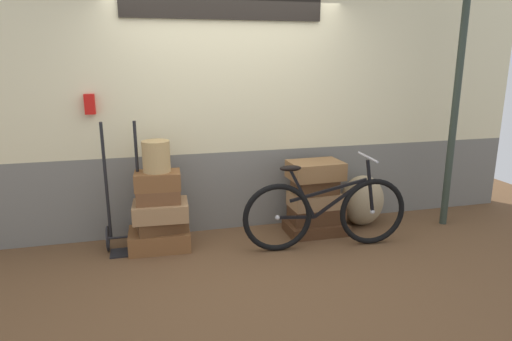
{
  "coord_description": "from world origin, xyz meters",
  "views": [
    {
      "loc": [
        -0.97,
        -4.07,
        1.93
      ],
      "look_at": [
        0.17,
        0.29,
        0.79
      ],
      "focal_mm": 31.57,
      "sensor_mm": 36.0,
      "label": 1
    }
  ],
  "objects": [
    {
      "name": "ground",
      "position": [
        0.0,
        0.0,
        -0.03
      ],
      "size": [
        9.2,
        5.2,
        0.06
      ],
      "primitive_type": "cube",
      "color": "brown"
    },
    {
      "name": "station_building",
      "position": [
        0.01,
        0.85,
        1.48
      ],
      "size": [
        7.2,
        0.74,
        2.95
      ],
      "color": "slate",
      "rests_on": "ground"
    },
    {
      "name": "suitcase_0",
      "position": [
        -0.83,
        0.39,
        0.1
      ],
      "size": [
        0.63,
        0.45,
        0.2
      ],
      "primitive_type": "cube",
      "rotation": [
        0.0,
        0.0,
        -0.03
      ],
      "color": "brown",
      "rests_on": "ground"
    },
    {
      "name": "suitcase_1",
      "position": [
        -0.8,
        0.38,
        0.26
      ],
      "size": [
        0.53,
        0.4,
        0.13
      ],
      "primitive_type": "cube",
      "rotation": [
        0.0,
        0.0,
        0.12
      ],
      "color": "brown",
      "rests_on": "suitcase_0"
    },
    {
      "name": "suitcase_2",
      "position": [
        -0.81,
        0.36,
        0.42
      ],
      "size": [
        0.57,
        0.42,
        0.17
      ],
      "primitive_type": "cube",
      "rotation": [
        0.0,
        0.0,
        -0.06
      ],
      "color": "#9E754C",
      "rests_on": "suitcase_1"
    },
    {
      "name": "suitcase_3",
      "position": [
        -0.82,
        0.38,
        0.57
      ],
      "size": [
        0.45,
        0.35,
        0.14
      ],
      "primitive_type": "cube",
      "rotation": [
        0.0,
        0.0,
        -0.05
      ],
      "color": "brown",
      "rests_on": "suitcase_2"
    },
    {
      "name": "suitcase_4",
      "position": [
        -0.82,
        0.37,
        0.73
      ],
      "size": [
        0.47,
        0.32,
        0.17
      ],
      "primitive_type": "cube",
      "rotation": [
        0.0,
        0.0,
        -0.06
      ],
      "color": "brown",
      "rests_on": "suitcase_3"
    },
    {
      "name": "suitcase_5",
      "position": [
        0.89,
        0.37,
        0.06
      ],
      "size": [
        0.66,
        0.45,
        0.12
      ],
      "primitive_type": "cube",
      "rotation": [
        0.0,
        0.0,
        -0.01
      ],
      "color": "#4C2D19",
      "rests_on": "ground"
    },
    {
      "name": "suitcase_6",
      "position": [
        0.91,
        0.41,
        0.21
      ],
      "size": [
        0.6,
        0.42,
        0.18
      ],
      "primitive_type": "cube",
      "rotation": [
        0.0,
        0.0,
        -0.06
      ],
      "color": "#4C2D19",
      "rests_on": "suitcase_5"
    },
    {
      "name": "suitcase_7",
      "position": [
        0.89,
        0.4,
        0.38
      ],
      "size": [
        0.56,
        0.39,
        0.16
      ],
      "primitive_type": "cube",
      "rotation": [
        0.0,
        0.0,
        0.03
      ],
      "color": "#9E754C",
      "rests_on": "suitcase_6"
    },
    {
      "name": "suitcase_8",
      "position": [
        0.89,
        0.41,
        0.54
      ],
      "size": [
        0.49,
        0.35,
        0.17
      ],
      "primitive_type": "cube",
      "rotation": [
        0.0,
        0.0,
        0.09
      ],
      "color": "brown",
      "rests_on": "suitcase_7"
    },
    {
      "name": "suitcase_9",
      "position": [
        0.88,
        0.39,
        0.72
      ],
      "size": [
        0.59,
        0.42,
        0.19
      ],
      "primitive_type": "cube",
      "rotation": [
        0.0,
        0.0,
        0.04
      ],
      "color": "olive",
      "rests_on": "suitcase_8"
    },
    {
      "name": "wicker_basket",
      "position": [
        -0.82,
        0.39,
        0.98
      ],
      "size": [
        0.27,
        0.27,
        0.31
      ],
      "primitive_type": "cylinder",
      "color": "tan",
      "rests_on": "suitcase_4"
    },
    {
      "name": "luggage_trolley",
      "position": [
        -1.16,
        0.43,
        0.33
      ],
      "size": [
        0.39,
        0.35,
        1.33
      ],
      "color": "black",
      "rests_on": "ground"
    },
    {
      "name": "burlap_sack",
      "position": [
        1.52,
        0.48,
        0.3
      ],
      "size": [
        0.51,
        0.43,
        0.59
      ],
      "primitive_type": "ellipsoid",
      "color": "#9E8966",
      "rests_on": "ground"
    },
    {
      "name": "bicycle",
      "position": [
        0.83,
        -0.03,
        0.38
      ],
      "size": [
        1.73,
        0.46,
        0.96
      ],
      "color": "black",
      "rests_on": "ground"
    }
  ]
}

